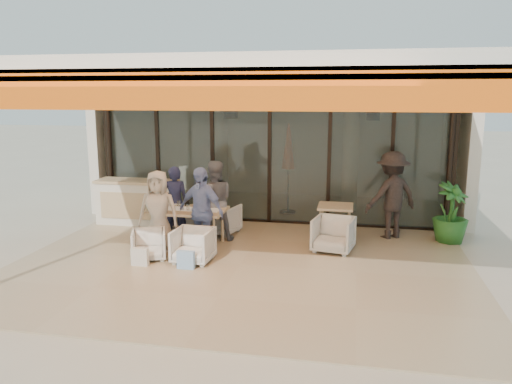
% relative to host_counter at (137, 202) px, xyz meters
% --- Properties ---
extents(ground, '(70.00, 70.00, 0.00)m').
position_rel_host_counter_xyz_m(ground, '(2.96, -2.30, -0.53)').
color(ground, '#C6B293').
rests_on(ground, ground).
extents(terrace_floor, '(8.00, 6.00, 0.01)m').
position_rel_host_counter_xyz_m(terrace_floor, '(2.96, -2.30, -0.53)').
color(terrace_floor, tan).
rests_on(terrace_floor, ground).
extents(terrace_structure, '(8.00, 6.00, 3.40)m').
position_rel_host_counter_xyz_m(terrace_structure, '(2.96, -2.56, 2.72)').
color(terrace_structure, silver).
rests_on(terrace_structure, ground).
extents(glass_storefront, '(8.08, 0.10, 3.20)m').
position_rel_host_counter_xyz_m(glass_storefront, '(2.96, 0.70, 1.07)').
color(glass_storefront, '#9EADA3').
rests_on(glass_storefront, ground).
extents(interior_block, '(9.05, 3.62, 3.52)m').
position_rel_host_counter_xyz_m(interior_block, '(2.97, 3.02, 1.70)').
color(interior_block, silver).
rests_on(interior_block, ground).
extents(host_counter, '(1.85, 0.65, 1.04)m').
position_rel_host_counter_xyz_m(host_counter, '(0.00, 0.00, 0.00)').
color(host_counter, silver).
rests_on(host_counter, ground).
extents(dining_table, '(1.50, 0.90, 0.93)m').
position_rel_host_counter_xyz_m(dining_table, '(1.66, -1.35, 0.16)').
color(dining_table, tan).
rests_on(dining_table, ground).
extents(chair_far_left, '(0.76, 0.73, 0.61)m').
position_rel_host_counter_xyz_m(chair_far_left, '(1.25, -0.40, -0.22)').
color(chair_far_left, silver).
rests_on(chair_far_left, ground).
extents(chair_far_right, '(0.83, 0.80, 0.71)m').
position_rel_host_counter_xyz_m(chair_far_right, '(2.09, -0.40, -0.17)').
color(chair_far_right, silver).
rests_on(chair_far_right, ground).
extents(chair_near_left, '(0.76, 0.74, 0.61)m').
position_rel_host_counter_xyz_m(chair_near_left, '(1.25, -2.30, -0.23)').
color(chair_near_left, silver).
rests_on(chair_near_left, ground).
extents(chair_near_right, '(0.70, 0.66, 0.69)m').
position_rel_host_counter_xyz_m(chair_near_right, '(2.09, -2.30, -0.19)').
color(chair_near_right, silver).
rests_on(chair_near_right, ground).
extents(diner_navy, '(0.62, 0.47, 1.52)m').
position_rel_host_counter_xyz_m(diner_navy, '(1.25, -0.90, 0.23)').
color(diner_navy, '#1A1E3A').
rests_on(diner_navy, ground).
extents(diner_grey, '(0.98, 0.88, 1.66)m').
position_rel_host_counter_xyz_m(diner_grey, '(2.09, -0.90, 0.30)').
color(diner_grey, '#5E5D62').
rests_on(diner_grey, ground).
extents(diner_cream, '(0.81, 0.57, 1.57)m').
position_rel_host_counter_xyz_m(diner_cream, '(1.25, -1.80, 0.25)').
color(diner_cream, beige).
rests_on(diner_cream, ground).
extents(diner_periwinkle, '(1.05, 0.71, 1.66)m').
position_rel_host_counter_xyz_m(diner_periwinkle, '(2.09, -1.80, 0.30)').
color(diner_periwinkle, '#687DAE').
rests_on(diner_periwinkle, ground).
extents(tote_bag_cream, '(0.30, 0.10, 0.34)m').
position_rel_host_counter_xyz_m(tote_bag_cream, '(1.25, -2.70, -0.36)').
color(tote_bag_cream, silver).
rests_on(tote_bag_cream, ground).
extents(tote_bag_blue, '(0.30, 0.10, 0.34)m').
position_rel_host_counter_xyz_m(tote_bag_blue, '(2.09, -2.70, -0.36)').
color(tote_bag_blue, '#99BFD8').
rests_on(tote_bag_blue, ground).
extents(side_table, '(0.70, 0.70, 0.74)m').
position_rel_host_counter_xyz_m(side_table, '(4.52, -0.44, 0.11)').
color(side_table, tan).
rests_on(side_table, ground).
extents(side_chair, '(0.84, 0.81, 0.75)m').
position_rel_host_counter_xyz_m(side_chair, '(4.52, -1.19, -0.16)').
color(side_chair, silver).
rests_on(side_chair, ground).
extents(standing_woman, '(1.36, 1.19, 1.82)m').
position_rel_host_counter_xyz_m(standing_woman, '(5.64, -0.04, 0.38)').
color(standing_woman, black).
rests_on(standing_woman, ground).
extents(potted_palm, '(0.98, 0.98, 1.24)m').
position_rel_host_counter_xyz_m(potted_palm, '(6.80, -0.14, 0.09)').
color(potted_palm, '#1E5919').
rests_on(potted_palm, ground).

